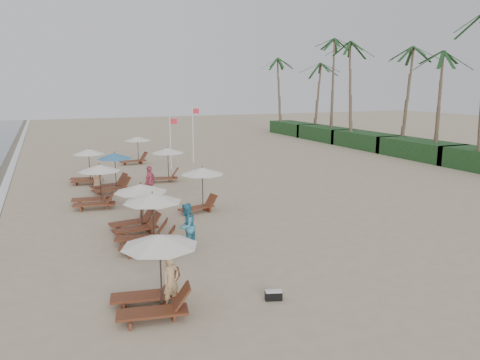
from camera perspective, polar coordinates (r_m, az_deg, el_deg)
name	(u,v)px	position (r m, az deg, el deg)	size (l,w,h in m)	color
ground	(274,238)	(19.55, 4.28, -7.25)	(160.00, 160.00, 0.00)	tan
shrub_hedge	(420,149)	(43.81, 21.47, 3.56)	(3.20, 53.00, 1.60)	#193D1C
palm_row	(420,44)	(44.20, 21.44, 15.49)	(7.00, 52.00, 12.30)	brown
lounger_station_0	(153,275)	(13.37, -10.81, -11.50)	(2.57, 2.19, 2.26)	brown
lounger_station_1	(147,222)	(18.39, -11.50, -5.15)	(2.72, 2.51, 2.21)	brown
lounger_station_2	(136,207)	(20.73, -12.76, -3.26)	(2.64, 2.35, 2.09)	brown
lounger_station_3	(95,187)	(25.50, -17.56, -0.88)	(2.73, 2.33, 2.24)	brown
lounger_station_4	(111,174)	(28.87, -15.75, 0.68)	(2.66, 2.42, 2.35)	brown
lounger_station_5	(86,166)	(31.83, -18.57, 1.65)	(2.38, 2.11, 2.27)	brown
inland_station_0	(200,184)	(23.44, -4.99, -0.45)	(2.63, 2.24, 2.22)	brown
inland_station_1	(166,161)	(31.19, -9.24, 2.33)	(2.73, 2.24, 2.22)	brown
inland_station_2	(135,148)	(38.80, -12.88, 3.89)	(2.83, 2.24, 2.22)	brown
beachgoer_near	(171,281)	(13.66, -8.57, -12.35)	(0.58, 0.38, 1.58)	tan
beachgoer_mid_a	(186,226)	(18.13, -6.68, -5.75)	(0.90, 0.70, 1.85)	teal
beachgoer_mid_b	(143,201)	(22.76, -12.00, -2.55)	(1.09, 0.63, 1.69)	brown
beachgoer_far_a	(150,182)	(26.71, -11.13, -0.24)	(1.09, 0.45, 1.86)	#CB516B
beachgoer_far_b	(98,177)	(29.54, -17.29, 0.40)	(0.82, 0.53, 1.68)	tan
duffel_bag	(273,295)	(14.23, 4.19, -14.08)	(0.56, 0.40, 0.28)	black
flag_pole_near	(171,140)	(35.74, -8.59, 4.98)	(0.60, 0.08, 4.07)	silver
flag_pole_far	(193,132)	(38.10, -5.82, 5.95)	(0.59, 0.08, 4.70)	silver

